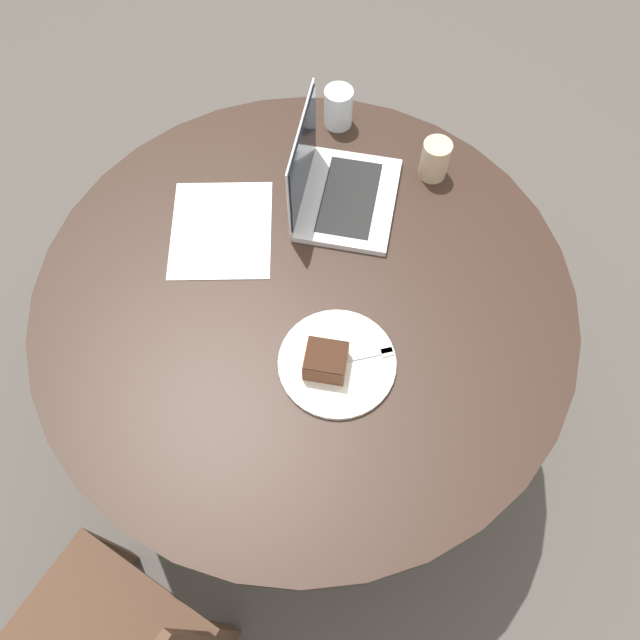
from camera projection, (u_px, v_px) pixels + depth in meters
The scene contains 9 objects.
ground_plane at pixel (309, 404), 2.13m from camera, with size 12.00×12.00×0.00m, color #4C4742.
dining_table at pixel (305, 325), 1.60m from camera, with size 1.28×1.28×0.76m.
paper_document at pixel (221, 229), 1.54m from camera, with size 0.36×0.34×0.00m.
plate at pixel (337, 363), 1.37m from camera, with size 0.26×0.26×0.01m.
cake_slice at pixel (326, 361), 1.33m from camera, with size 0.10×0.11×0.06m.
fork at pixel (364, 356), 1.37m from camera, with size 0.12×0.15×0.00m.
coffee_glass at pixel (435, 160), 1.58m from camera, with size 0.07×0.07×0.11m.
water_glass at pixel (338, 107), 1.66m from camera, with size 0.08×0.08×0.11m.
laptop at pixel (337, 189), 1.55m from camera, with size 0.34×0.29×0.24m.
Camera 1 is at (0.65, 0.31, 2.03)m, focal length 35.00 mm.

